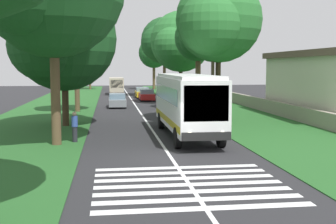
# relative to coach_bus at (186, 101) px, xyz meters

# --- Properties ---
(ground) EXTENTS (160.00, 160.00, 0.00)m
(ground) POSITION_rel_coach_bus_xyz_m (-6.12, 1.80, -2.15)
(ground) COLOR #262628
(grass_verge_left) EXTENTS (120.00, 8.00, 0.04)m
(grass_verge_left) POSITION_rel_coach_bus_xyz_m (8.88, 10.00, -2.13)
(grass_verge_left) COLOR #235623
(grass_verge_left) RESTS_ON ground
(grass_verge_right) EXTENTS (120.00, 8.00, 0.04)m
(grass_verge_right) POSITION_rel_coach_bus_xyz_m (8.88, -6.40, -2.13)
(grass_verge_right) COLOR #235623
(grass_verge_right) RESTS_ON ground
(centre_line) EXTENTS (110.00, 0.16, 0.01)m
(centre_line) POSITION_rel_coach_bus_xyz_m (8.88, 1.80, -2.14)
(centre_line) COLOR silver
(centre_line) RESTS_ON ground
(coach_bus) EXTENTS (11.16, 2.62, 3.73)m
(coach_bus) POSITION_rel_coach_bus_xyz_m (0.00, 0.00, 0.00)
(coach_bus) COLOR white
(coach_bus) RESTS_ON ground
(zebra_crossing) EXTENTS (5.85, 6.80, 0.01)m
(zebra_crossing) POSITION_rel_coach_bus_xyz_m (-10.94, 1.80, -2.14)
(zebra_crossing) COLOR silver
(zebra_crossing) RESTS_ON ground
(trailing_car_0) EXTENTS (4.30, 1.78, 1.43)m
(trailing_car_0) POSITION_rel_coach_bus_xyz_m (19.99, 3.79, -1.48)
(trailing_car_0) COLOR gray
(trailing_car_0) RESTS_ON ground
(trailing_car_1) EXTENTS (4.30, 1.78, 1.43)m
(trailing_car_1) POSITION_rel_coach_bus_xyz_m (28.68, 0.01, -1.48)
(trailing_car_1) COLOR #B21E1E
(trailing_car_1) RESTS_ON ground
(trailing_car_2) EXTENTS (4.30, 1.78, 1.43)m
(trailing_car_2) POSITION_rel_coach_bus_xyz_m (33.88, 0.17, -1.48)
(trailing_car_2) COLOR gold
(trailing_car_2) RESTS_ON ground
(trailing_minibus_0) EXTENTS (6.00, 2.14, 2.53)m
(trailing_minibus_0) POSITION_rel_coach_bus_xyz_m (41.87, 3.53, -0.60)
(trailing_minibus_0) COLOR #BFB299
(trailing_minibus_0) RESTS_ON ground
(roadside_tree_left_0) EXTENTS (6.37, 5.24, 8.92)m
(roadside_tree_left_0) POSITION_rel_coach_bus_xyz_m (56.93, 8.25, 4.04)
(roadside_tree_left_0) COLOR brown
(roadside_tree_left_0) RESTS_ON grass_verge_left
(roadside_tree_left_1) EXTENTS (9.06, 7.31, 9.77)m
(roadside_tree_left_1) POSITION_rel_coach_bus_xyz_m (5.80, 7.86, 3.78)
(roadside_tree_left_1) COLOR #3D2D1E
(roadside_tree_left_1) RESTS_ON grass_verge_left
(roadside_tree_left_3) EXTENTS (6.52, 5.33, 9.47)m
(roadside_tree_left_3) POSITION_rel_coach_bus_xyz_m (15.90, 7.69, 4.53)
(roadside_tree_left_3) COLOR brown
(roadside_tree_left_3) RESTS_ON grass_verge_left
(roadside_tree_right_0) EXTENTS (8.40, 6.94, 10.48)m
(roadside_tree_right_0) POSITION_rel_coach_bus_xyz_m (24.22, -3.37, 4.71)
(roadside_tree_right_0) COLOR #3D2D1E
(roadside_tree_right_0) RESTS_ON grass_verge_right
(roadside_tree_right_1) EXTENTS (6.59, 5.63, 9.53)m
(roadside_tree_right_1) POSITION_rel_coach_bus_xyz_m (56.15, -3.56, 4.45)
(roadside_tree_right_1) COLOR brown
(roadside_tree_right_1) RESTS_ON grass_verge_right
(roadside_tree_right_2) EXTENTS (7.77, 6.45, 10.89)m
(roadside_tree_right_2) POSITION_rel_coach_bus_xyz_m (6.34, -3.31, 5.38)
(roadside_tree_right_2) COLOR #3D2D1E
(roadside_tree_right_2) RESTS_ON grass_verge_right
(roadside_tree_right_3) EXTENTS (8.32, 6.79, 11.17)m
(roadside_tree_right_3) POSITION_rel_coach_bus_xyz_m (36.86, -3.01, 5.53)
(roadside_tree_right_3) COLOR #4C3826
(roadside_tree_right_3) RESTS_ON grass_verge_right
(roadside_tree_right_4) EXTENTS (5.53, 4.60, 9.27)m
(roadside_tree_right_4) POSITION_rel_coach_bus_xyz_m (16.36, -3.88, 4.70)
(roadside_tree_right_4) COLOR brown
(roadside_tree_right_4) RESTS_ON grass_verge_right
(utility_pole) EXTENTS (0.24, 1.40, 8.94)m
(utility_pole) POSITION_rel_coach_bus_xyz_m (6.03, -3.02, 2.51)
(utility_pole) COLOR #473828
(utility_pole) RESTS_ON grass_verge_right
(roadside_wall) EXTENTS (70.00, 0.40, 1.14)m
(roadside_wall) POSITION_rel_coach_bus_xyz_m (13.88, -9.80, -1.53)
(roadside_wall) COLOR gray
(roadside_wall) RESTS_ON grass_verge_right
(pedestrian) EXTENTS (0.34, 0.34, 1.69)m
(pedestrian) POSITION_rel_coach_bus_xyz_m (-1.42, 6.53, -1.24)
(pedestrian) COLOR #26262D
(pedestrian) RESTS_ON grass_verge_left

